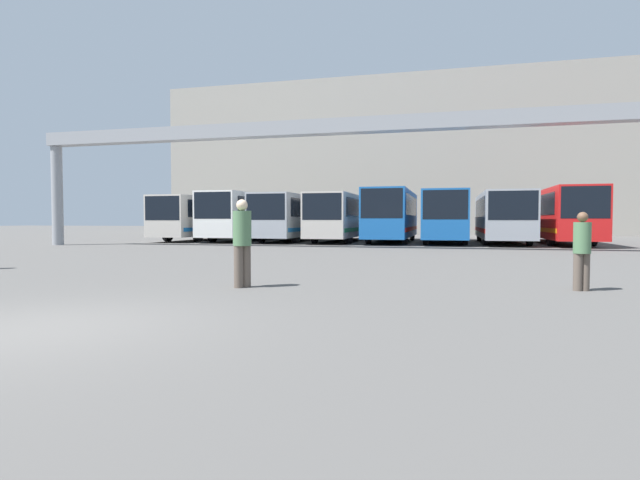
{
  "coord_description": "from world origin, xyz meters",
  "views": [
    {
      "loc": [
        5.19,
        -5.25,
        1.42
      ],
      "look_at": [
        -1.76,
        21.65,
        0.3
      ],
      "focal_mm": 28.0,
      "sensor_mm": 36.0,
      "label": 1
    }
  ],
  "objects_px": {
    "bus_slot_0": "(205,216)",
    "bus_slot_7": "(558,213)",
    "bus_slot_6": "(502,215)",
    "bus_slot_1": "(246,214)",
    "bus_slot_3": "(342,215)",
    "pedestrian_near_left": "(582,249)",
    "bus_slot_2": "(293,215)",
    "bus_slot_4": "(392,213)",
    "pedestrian_near_center": "(242,241)",
    "bus_slot_5": "(446,214)"
  },
  "relations": [
    {
      "from": "bus_slot_0",
      "to": "bus_slot_5",
      "type": "height_order",
      "value": "bus_slot_5"
    },
    {
      "from": "bus_slot_7",
      "to": "bus_slot_2",
      "type": "bearing_deg",
      "value": -176.52
    },
    {
      "from": "bus_slot_1",
      "to": "bus_slot_7",
      "type": "height_order",
      "value": "bus_slot_7"
    },
    {
      "from": "bus_slot_4",
      "to": "bus_slot_6",
      "type": "bearing_deg",
      "value": -0.56
    },
    {
      "from": "bus_slot_1",
      "to": "bus_slot_0",
      "type": "bearing_deg",
      "value": 174.61
    },
    {
      "from": "bus_slot_3",
      "to": "bus_slot_4",
      "type": "relative_size",
      "value": 1.06
    },
    {
      "from": "bus_slot_2",
      "to": "bus_slot_6",
      "type": "bearing_deg",
      "value": 0.29
    },
    {
      "from": "bus_slot_4",
      "to": "pedestrian_near_center",
      "type": "distance_m",
      "value": 22.53
    },
    {
      "from": "bus_slot_7",
      "to": "bus_slot_4",
      "type": "bearing_deg",
      "value": -174.95
    },
    {
      "from": "bus_slot_6",
      "to": "bus_slot_1",
      "type": "bearing_deg",
      "value": -179.66
    },
    {
      "from": "bus_slot_1",
      "to": "bus_slot_4",
      "type": "distance_m",
      "value": 10.0
    },
    {
      "from": "pedestrian_near_left",
      "to": "bus_slot_3",
      "type": "bearing_deg",
      "value": 97.61
    },
    {
      "from": "bus_slot_2",
      "to": "bus_slot_3",
      "type": "distance_m",
      "value": 3.36
    },
    {
      "from": "bus_slot_6",
      "to": "pedestrian_near_left",
      "type": "relative_size",
      "value": 6.66
    },
    {
      "from": "bus_slot_3",
      "to": "bus_slot_6",
      "type": "bearing_deg",
      "value": -2.08
    },
    {
      "from": "bus_slot_0",
      "to": "bus_slot_6",
      "type": "relative_size",
      "value": 1.04
    },
    {
      "from": "bus_slot_1",
      "to": "bus_slot_2",
      "type": "xyz_separation_m",
      "value": [
        3.33,
        0.03,
        -0.08
      ]
    },
    {
      "from": "bus_slot_7",
      "to": "pedestrian_near_center",
      "type": "relative_size",
      "value": 6.71
    },
    {
      "from": "bus_slot_6",
      "to": "bus_slot_7",
      "type": "xyz_separation_m",
      "value": [
        3.33,
        0.95,
        0.1
      ]
    },
    {
      "from": "bus_slot_3",
      "to": "bus_slot_7",
      "type": "distance_m",
      "value": 13.34
    },
    {
      "from": "bus_slot_0",
      "to": "pedestrian_near_center",
      "type": "relative_size",
      "value": 5.92
    },
    {
      "from": "bus_slot_3",
      "to": "pedestrian_near_left",
      "type": "bearing_deg",
      "value": -66.37
    },
    {
      "from": "bus_slot_0",
      "to": "pedestrian_near_left",
      "type": "distance_m",
      "value": 28.94
    },
    {
      "from": "bus_slot_5",
      "to": "bus_slot_1",
      "type": "bearing_deg",
      "value": -179.88
    },
    {
      "from": "bus_slot_2",
      "to": "bus_slot_5",
      "type": "distance_m",
      "value": 10.0
    },
    {
      "from": "bus_slot_2",
      "to": "bus_slot_3",
      "type": "height_order",
      "value": "bus_slot_2"
    },
    {
      "from": "bus_slot_6",
      "to": "pedestrian_near_center",
      "type": "bearing_deg",
      "value": -108.11
    },
    {
      "from": "bus_slot_2",
      "to": "bus_slot_6",
      "type": "distance_m",
      "value": 13.33
    },
    {
      "from": "bus_slot_2",
      "to": "bus_slot_4",
      "type": "distance_m",
      "value": 6.67
    },
    {
      "from": "bus_slot_1",
      "to": "bus_slot_5",
      "type": "bearing_deg",
      "value": 0.12
    },
    {
      "from": "pedestrian_near_center",
      "to": "bus_slot_3",
      "type": "bearing_deg",
      "value": -134.94
    },
    {
      "from": "bus_slot_6",
      "to": "bus_slot_7",
      "type": "bearing_deg",
      "value": 15.88
    },
    {
      "from": "bus_slot_0",
      "to": "bus_slot_6",
      "type": "height_order",
      "value": "bus_slot_6"
    },
    {
      "from": "bus_slot_7",
      "to": "pedestrian_near_left",
      "type": "distance_m",
      "value": 22.51
    },
    {
      "from": "bus_slot_0",
      "to": "bus_slot_7",
      "type": "height_order",
      "value": "bus_slot_7"
    },
    {
      "from": "bus_slot_0",
      "to": "bus_slot_1",
      "type": "distance_m",
      "value": 3.35
    },
    {
      "from": "bus_slot_1",
      "to": "pedestrian_near_center",
      "type": "relative_size",
      "value": 5.58
    },
    {
      "from": "bus_slot_7",
      "to": "bus_slot_3",
      "type": "bearing_deg",
      "value": -177.48
    },
    {
      "from": "bus_slot_5",
      "to": "pedestrian_near_left",
      "type": "relative_size",
      "value": 6.57
    },
    {
      "from": "bus_slot_6",
      "to": "pedestrian_near_left",
      "type": "bearing_deg",
      "value": -91.51
    },
    {
      "from": "bus_slot_7",
      "to": "pedestrian_near_left",
      "type": "bearing_deg",
      "value": -99.96
    },
    {
      "from": "bus_slot_6",
      "to": "bus_slot_2",
      "type": "bearing_deg",
      "value": -179.71
    },
    {
      "from": "bus_slot_2",
      "to": "bus_slot_6",
      "type": "xyz_separation_m",
      "value": [
        13.33,
        0.07,
        -0.02
      ]
    },
    {
      "from": "bus_slot_2",
      "to": "bus_slot_1",
      "type": "bearing_deg",
      "value": -179.45
    },
    {
      "from": "bus_slot_3",
      "to": "bus_slot_6",
      "type": "distance_m",
      "value": 10.0
    },
    {
      "from": "bus_slot_6",
      "to": "bus_slot_0",
      "type": "bearing_deg",
      "value": 179.38
    },
    {
      "from": "bus_slot_5",
      "to": "bus_slot_7",
      "type": "relative_size",
      "value": 0.84
    },
    {
      "from": "pedestrian_near_left",
      "to": "bus_slot_0",
      "type": "bearing_deg",
      "value": 116.2
    },
    {
      "from": "bus_slot_3",
      "to": "bus_slot_1",
      "type": "bearing_deg",
      "value": -176.05
    },
    {
      "from": "bus_slot_5",
      "to": "pedestrian_near_left",
      "type": "bearing_deg",
      "value": -82.52
    }
  ]
}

